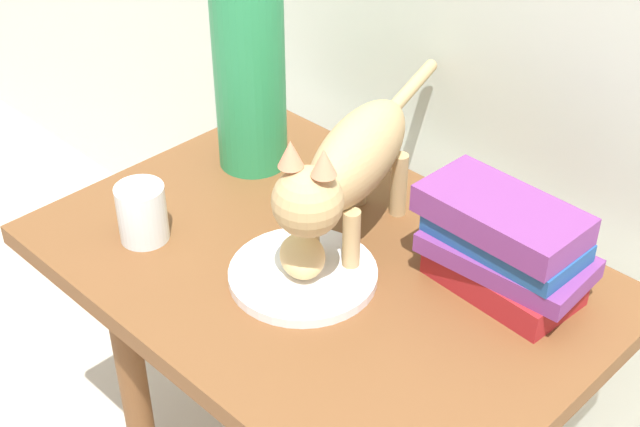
{
  "coord_description": "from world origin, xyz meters",
  "views": [
    {
      "loc": [
        0.68,
        -0.69,
        1.3
      ],
      "look_at": [
        0.0,
        0.0,
        0.62
      ],
      "focal_mm": 50.24,
      "sensor_mm": 36.0,
      "label": 1
    }
  ],
  "objects_px": {
    "bread_roll": "(302,256)",
    "green_vase": "(250,76)",
    "side_table": "(320,305)",
    "candle_jar": "(142,216)",
    "book_stack": "(504,246)",
    "cat": "(349,165)",
    "plate": "(303,274)"
  },
  "relations": [
    {
      "from": "bread_roll",
      "to": "side_table",
      "type": "bearing_deg",
      "value": 103.81
    },
    {
      "from": "plate",
      "to": "green_vase",
      "type": "distance_m",
      "value": 0.34
    },
    {
      "from": "cat",
      "to": "candle_jar",
      "type": "relative_size",
      "value": 5.41
    },
    {
      "from": "bread_roll",
      "to": "cat",
      "type": "relative_size",
      "value": 0.17
    },
    {
      "from": "side_table",
      "to": "bread_roll",
      "type": "xyz_separation_m",
      "value": [
        0.01,
        -0.04,
        0.12
      ]
    },
    {
      "from": "candle_jar",
      "to": "cat",
      "type": "bearing_deg",
      "value": 41.31
    },
    {
      "from": "bread_roll",
      "to": "cat",
      "type": "height_order",
      "value": "cat"
    },
    {
      "from": "side_table",
      "to": "candle_jar",
      "type": "distance_m",
      "value": 0.28
    },
    {
      "from": "plate",
      "to": "candle_jar",
      "type": "relative_size",
      "value": 2.36
    },
    {
      "from": "book_stack",
      "to": "candle_jar",
      "type": "xyz_separation_m",
      "value": [
        -0.42,
        -0.27,
        -0.03
      ]
    },
    {
      "from": "bread_roll",
      "to": "candle_jar",
      "type": "relative_size",
      "value": 0.94
    },
    {
      "from": "bread_roll",
      "to": "cat",
      "type": "xyz_separation_m",
      "value": [
        -0.01,
        0.1,
        0.09
      ]
    },
    {
      "from": "side_table",
      "to": "book_stack",
      "type": "xyz_separation_m",
      "value": [
        0.21,
        0.13,
        0.15
      ]
    },
    {
      "from": "cat",
      "to": "bread_roll",
      "type": "bearing_deg",
      "value": -84.14
    },
    {
      "from": "plate",
      "to": "cat",
      "type": "height_order",
      "value": "cat"
    },
    {
      "from": "plate",
      "to": "candle_jar",
      "type": "distance_m",
      "value": 0.25
    },
    {
      "from": "book_stack",
      "to": "green_vase",
      "type": "relative_size",
      "value": 0.76
    },
    {
      "from": "side_table",
      "to": "cat",
      "type": "bearing_deg",
      "value": 89.23
    },
    {
      "from": "bread_roll",
      "to": "candle_jar",
      "type": "bearing_deg",
      "value": -157.81
    },
    {
      "from": "plate",
      "to": "book_stack",
      "type": "bearing_deg",
      "value": 41.33
    },
    {
      "from": "plate",
      "to": "book_stack",
      "type": "relative_size",
      "value": 0.86
    },
    {
      "from": "side_table",
      "to": "green_vase",
      "type": "height_order",
      "value": "green_vase"
    },
    {
      "from": "bread_roll",
      "to": "green_vase",
      "type": "xyz_separation_m",
      "value": [
        -0.27,
        0.15,
        0.11
      ]
    },
    {
      "from": "bread_roll",
      "to": "book_stack",
      "type": "relative_size",
      "value": 0.34
    },
    {
      "from": "side_table",
      "to": "bread_roll",
      "type": "distance_m",
      "value": 0.13
    },
    {
      "from": "green_vase",
      "to": "candle_jar",
      "type": "height_order",
      "value": "green_vase"
    },
    {
      "from": "book_stack",
      "to": "green_vase",
      "type": "xyz_separation_m",
      "value": [
        -0.47,
        -0.02,
        0.09
      ]
    },
    {
      "from": "side_table",
      "to": "book_stack",
      "type": "relative_size",
      "value": 3.34
    },
    {
      "from": "side_table",
      "to": "green_vase",
      "type": "distance_m",
      "value": 0.37
    },
    {
      "from": "book_stack",
      "to": "bread_roll",
      "type": "bearing_deg",
      "value": -138.54
    },
    {
      "from": "side_table",
      "to": "plate",
      "type": "xyz_separation_m",
      "value": [
        0.01,
        -0.04,
        0.09
      ]
    },
    {
      "from": "bread_roll",
      "to": "book_stack",
      "type": "distance_m",
      "value": 0.26
    }
  ]
}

